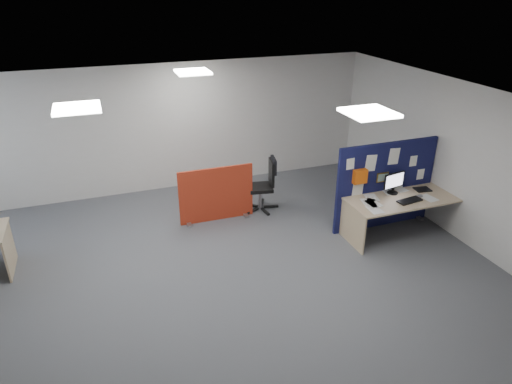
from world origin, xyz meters
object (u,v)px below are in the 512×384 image
object	(u,v)px
monitor_main	(394,182)
office_chair	(266,181)
red_divider	(216,195)
main_desk	(400,205)
navy_divider	(384,185)

from	to	relation	value
monitor_main	office_chair	distance (m)	2.42
monitor_main	office_chair	size ratio (longest dim) A/B	0.42
monitor_main	red_divider	distance (m)	3.24
monitor_main	main_desk	bearing A→B (deg)	-81.24
navy_divider	main_desk	world-z (taller)	navy_divider
navy_divider	monitor_main	xyz separation A→B (m)	(0.06, -0.18, 0.13)
monitor_main	office_chair	world-z (taller)	monitor_main
main_desk	monitor_main	bearing A→B (deg)	109.10
main_desk	monitor_main	size ratio (longest dim) A/B	4.49
navy_divider	office_chair	bearing A→B (deg)	142.81
navy_divider	red_divider	distance (m)	3.10
red_divider	office_chair	size ratio (longest dim) A/B	1.34
main_desk	office_chair	world-z (taller)	office_chair
monitor_main	office_chair	bearing A→B (deg)	129.85
navy_divider	red_divider	world-z (taller)	navy_divider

